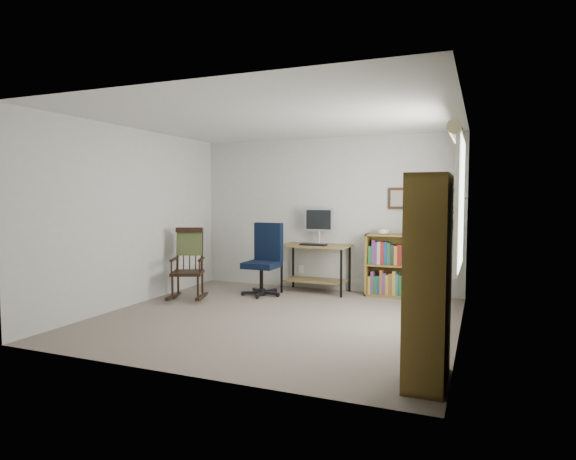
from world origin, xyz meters
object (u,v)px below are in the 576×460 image
at_px(low_bookshelf, 396,266).
at_px(tall_bookshelf, 428,279).
at_px(rocking_chair, 187,263).
at_px(office_chair, 261,259).
at_px(desk, 316,268).

relative_size(low_bookshelf, tall_bookshelf, 0.56).
bearing_deg(rocking_chair, low_bookshelf, 1.79).
xyz_separation_m(office_chair, rocking_chair, (-0.88, -0.62, -0.03)).
distance_m(desk, office_chair, 0.88).
distance_m(office_chair, low_bookshelf, 1.99).
xyz_separation_m(low_bookshelf, tall_bookshelf, (0.78, -3.21, 0.36)).
bearing_deg(office_chair, rocking_chair, -139.51).
bearing_deg(rocking_chair, desk, 13.51).
relative_size(office_chair, rocking_chair, 1.06).
bearing_deg(desk, rocking_chair, -143.54).
relative_size(desk, office_chair, 0.93).
bearing_deg(desk, office_chair, -141.84).
relative_size(desk, low_bookshelf, 1.11).
relative_size(rocking_chair, low_bookshelf, 1.12).
bearing_deg(low_bookshelf, tall_bookshelf, -76.31).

